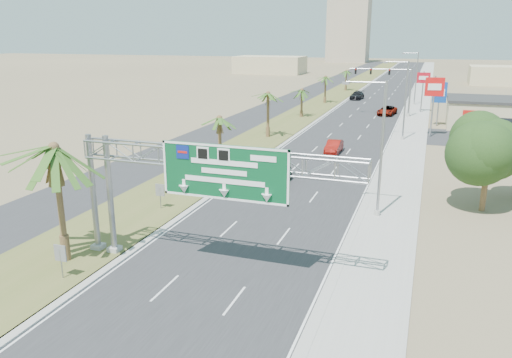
{
  "coord_description": "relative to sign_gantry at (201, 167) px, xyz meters",
  "views": [
    {
      "loc": [
        10.51,
        -14.05,
        12.99
      ],
      "look_at": [
        0.44,
        14.79,
        4.2
      ],
      "focal_mm": 35.0,
      "sensor_mm": 36.0,
      "label": 1
    }
  ],
  "objects": [
    {
      "name": "car_mid_lane",
      "position": [
        1.53,
        31.96,
        -5.34
      ],
      "size": [
        1.54,
        4.38,
        1.44
      ],
      "primitive_type": "imported",
      "rotation": [
        0.0,
        0.0,
        -0.0
      ],
      "color": "maroon",
      "rests_on": "ground"
    },
    {
      "name": "palm_row_d",
      "position": [
        -8.44,
        56.07,
        -1.64
      ],
      "size": [
        3.99,
        3.99,
        5.45
      ],
      "color": "brown",
      "rests_on": "ground"
    },
    {
      "name": "car_far",
      "position": [
        -3.29,
        83.6,
        -5.25
      ],
      "size": [
        2.69,
        5.72,
        1.61
      ],
      "primitive_type": "imported",
      "rotation": [
        0.0,
        0.0,
        -0.08
      ],
      "color": "black",
      "rests_on": "ground"
    },
    {
      "name": "car_right_lane",
      "position": [
        4.73,
        63.21,
        -5.3
      ],
      "size": [
        3.23,
        5.73,
        1.51
      ],
      "primitive_type": "imported",
      "rotation": [
        0.0,
        0.0,
        -0.14
      ],
      "color": "gray",
      "rests_on": "ground"
    },
    {
      "name": "road",
      "position": [
        1.06,
        100.07,
        -6.05
      ],
      "size": [
        12.0,
        300.0,
        0.02
      ],
      "primitive_type": "cube",
      "color": "#28282B",
      "rests_on": "ground"
    },
    {
      "name": "tower_distant",
      "position": [
        -30.94,
        240.07,
        11.44
      ],
      "size": [
        20.0,
        16.0,
        35.0
      ],
      "primitive_type": "cube",
      "color": "tan",
      "rests_on": "ground"
    },
    {
      "name": "median_grass",
      "position": [
        -8.94,
        100.07,
        -6.0
      ],
      "size": [
        7.0,
        300.0,
        0.12
      ],
      "primitive_type": "cube",
      "color": "#545C28",
      "rests_on": "ground"
    },
    {
      "name": "palm_row_e",
      "position": [
        -8.44,
        75.07,
        -0.97
      ],
      "size": [
        3.99,
        3.99,
        6.15
      ],
      "color": "brown",
      "rests_on": "ground"
    },
    {
      "name": "streetlight_mid",
      "position": [
        8.36,
        42.07,
        -1.36
      ],
      "size": [
        3.27,
        0.44,
        10.0
      ],
      "color": "gray",
      "rests_on": "ground"
    },
    {
      "name": "palm_row_c",
      "position": [
        -8.44,
        38.07,
        -0.39
      ],
      "size": [
        3.99,
        3.99,
        6.75
      ],
      "color": "brown",
      "rests_on": "ground"
    },
    {
      "name": "sidewalk_right",
      "position": [
        9.56,
        100.07,
        -6.01
      ],
      "size": [
        4.0,
        300.0,
        0.1
      ],
      "primitive_type": "cube",
      "color": "#9E9B93",
      "rests_on": "ground"
    },
    {
      "name": "palm_near",
      "position": [
        -8.14,
        -1.93,
        0.87
      ],
      "size": [
        5.7,
        5.7,
        8.35
      ],
      "color": "brown",
      "rests_on": "ground"
    },
    {
      "name": "palm_row_b",
      "position": [
        -8.44,
        22.07,
        -1.16
      ],
      "size": [
        3.99,
        3.99,
        5.95
      ],
      "color": "brown",
      "rests_on": "ground"
    },
    {
      "name": "palm_row_f",
      "position": [
        -8.44,
        100.07,
        -1.35
      ],
      "size": [
        3.99,
        3.99,
        5.75
      ],
      "color": "brown",
      "rests_on": "ground"
    },
    {
      "name": "median_signback_a",
      "position": [
        -6.74,
        -3.93,
        -4.61
      ],
      "size": [
        0.75,
        0.08,
        2.08
      ],
      "color": "gray",
      "rests_on": "ground"
    },
    {
      "name": "signal_mast",
      "position": [
        6.23,
        62.05,
        -1.21
      ],
      "size": [
        10.28,
        0.71,
        8.0
      ],
      "color": "gray",
      "rests_on": "ground"
    },
    {
      "name": "median_signback_b",
      "position": [
        -7.44,
        8.07,
        -4.61
      ],
      "size": [
        0.75,
        0.08,
        2.08
      ],
      "color": "gray",
      "rests_on": "ground"
    },
    {
      "name": "oak_near",
      "position": [
        16.06,
        16.07,
        -1.53
      ],
      "size": [
        4.5,
        4.5,
        6.8
      ],
      "color": "brown",
      "rests_on": "ground"
    },
    {
      "name": "streetlight_far",
      "position": [
        8.36,
        78.07,
        -1.36
      ],
      "size": [
        3.27,
        0.44,
        10.0
      ],
      "color": "gray",
      "rests_on": "ground"
    },
    {
      "name": "car_left_lane",
      "position": [
        -0.94,
        18.0,
        -5.3
      ],
      "size": [
        1.78,
        4.43,
        1.51
      ],
      "primitive_type": "imported",
      "rotation": [
        0.0,
        0.0,
        -0.0
      ],
      "color": "black",
      "rests_on": "ground"
    },
    {
      "name": "building_distant_right",
      "position": [
        31.06,
        130.07,
        -3.56
      ],
      "size": [
        20.0,
        12.0,
        5.0
      ],
      "primitive_type": "cube",
      "color": "tan",
      "rests_on": "ground"
    },
    {
      "name": "streetlight_near",
      "position": [
        8.36,
        12.07,
        -1.36
      ],
      "size": [
        3.27,
        0.44,
        10.0
      ],
      "color": "gray",
      "rests_on": "ground"
    },
    {
      "name": "pole_sign_red_far",
      "position": [
        10.06,
        68.07,
        -0.5
      ],
      "size": [
        2.22,
        0.6,
        7.12
      ],
      "color": "gray",
      "rests_on": "ground"
    },
    {
      "name": "opposing_road",
      "position": [
        -15.94,
        100.07,
        -6.05
      ],
      "size": [
        8.0,
        300.0,
        0.02
      ],
      "primitive_type": "cube",
      "color": "#28282B",
      "rests_on": "ground"
    },
    {
      "name": "pole_sign_blue",
      "position": [
        12.72,
        54.72,
        -1.28
      ],
      "size": [
        2.01,
        0.38,
        6.68
      ],
      "color": "gray",
      "rests_on": "ground"
    },
    {
      "name": "pole_sign_red_near",
      "position": [
        11.9,
        45.56,
        0.16
      ],
      "size": [
        2.41,
        0.73,
        8.01
      ],
      "color": "gray",
      "rests_on": "ground"
    },
    {
      "name": "sign_gantry",
      "position": [
        0.0,
        0.0,
        0.0
      ],
      "size": [
        16.75,
        1.24,
        7.5
      ],
      "color": "gray",
      "rests_on": "ground"
    },
    {
      "name": "building_distant_left",
      "position": [
        -43.94,
        150.07,
        -3.06
      ],
      "size": [
        24.0,
        14.0,
        6.0
      ],
      "primitive_type": "cube",
      "color": "tan",
      "rests_on": "ground"
    }
  ]
}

